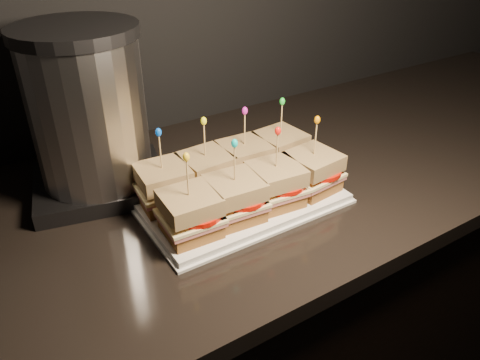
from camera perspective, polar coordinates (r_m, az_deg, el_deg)
cabinet at (r=1.43m, az=7.12°, el=-14.01°), size 2.26×0.69×0.86m
granite_slab at (r=1.16m, az=8.55°, el=1.87°), size 2.30×0.73×0.04m
platter at (r=0.97m, az=0.00°, el=-2.33°), size 0.40×0.25×0.02m
platter_rim at (r=0.97m, az=0.00°, el=-2.63°), size 0.41×0.26×0.01m
sandwich_0_bread_bot at (r=0.94m, az=-9.14°, el=-2.13°), size 0.10×0.10×0.03m
sandwich_0_ham at (r=0.93m, az=-9.22°, el=-1.26°), size 0.11×0.11×0.01m
sandwich_0_cheese at (r=0.93m, az=-9.26°, el=-0.89°), size 0.11×0.11×0.01m
sandwich_0_tomato at (r=0.92m, az=-8.47°, el=-0.46°), size 0.09×0.09×0.01m
sandwich_0_bread_top at (r=0.92m, az=-9.41°, el=0.60°), size 0.10×0.10×0.03m
sandwich_0_pick at (r=0.89m, az=-9.66°, el=3.15°), size 0.00×0.00×0.09m
sandwich_0_frill at (r=0.87m, az=-9.92°, el=5.76°), size 0.01×0.01×0.02m
sandwich_1_bread_bot at (r=0.98m, az=-4.11°, el=-0.52°), size 0.10×0.10×0.03m
sandwich_1_ham at (r=0.97m, az=-4.15°, el=0.33°), size 0.11×0.10×0.01m
sandwich_1_cheese at (r=0.96m, az=-4.16°, el=0.69°), size 0.11×0.11×0.01m
sandwich_1_tomato at (r=0.96m, az=-3.38°, el=1.12°), size 0.09×0.09×0.01m
sandwich_1_bread_top at (r=0.95m, az=-4.23°, el=2.16°), size 0.10×0.10×0.03m
sandwich_1_pick at (r=0.93m, az=-4.34°, el=4.65°), size 0.00×0.00×0.09m
sandwich_1_frill at (r=0.91m, az=-4.45°, el=7.19°), size 0.01×0.01×0.02m
sandwich_2_bread_bot at (r=1.02m, az=0.55°, el=0.97°), size 0.10×0.10×0.03m
sandwich_2_ham at (r=1.01m, az=0.55°, el=1.80°), size 0.11×0.10×0.01m
sandwich_2_cheese at (r=1.00m, az=0.55°, el=2.15°), size 0.11×0.11×0.01m
sandwich_2_tomato at (r=1.00m, az=1.32°, el=2.56°), size 0.09×0.09×0.01m
sandwich_2_bread_top at (r=0.99m, az=0.56°, el=3.57°), size 0.10×0.10×0.03m
sandwich_2_pick at (r=0.97m, az=0.58°, el=5.99°), size 0.00×0.00×0.09m
sandwich_2_frill at (r=0.95m, az=0.59°, el=8.44°), size 0.01×0.01×0.02m
sandwich_3_bread_bot at (r=1.06m, az=4.82°, el=2.33°), size 0.10×0.10×0.03m
sandwich_3_ham at (r=1.06m, az=4.86°, el=3.14°), size 0.11×0.11×0.01m
sandwich_3_cheese at (r=1.05m, az=4.88°, el=3.47°), size 0.11×0.11×0.01m
sandwich_3_tomato at (r=1.05m, az=5.62°, el=3.87°), size 0.09×0.09×0.01m
sandwich_3_bread_top at (r=1.04m, az=4.95°, el=4.85°), size 0.10×0.10×0.03m
sandwich_3_pick at (r=1.02m, az=5.06°, el=7.17°), size 0.00×0.00×0.09m
sandwich_3_frill at (r=1.00m, az=5.18°, el=9.52°), size 0.01×0.01×0.02m
sandwich_4_bread_bot at (r=0.86m, az=-6.01°, el=-5.65°), size 0.10×0.10×0.03m
sandwich_4_ham at (r=0.85m, az=-6.07°, el=-4.73°), size 0.11×0.10×0.01m
sandwich_4_cheese at (r=0.84m, az=-6.10°, el=-4.35°), size 0.11×0.11×0.01m
sandwich_4_tomato at (r=0.84m, az=-5.21°, el=-3.89°), size 0.09×0.09×0.01m
sandwich_4_bread_top at (r=0.83m, az=-6.21°, el=-2.76°), size 0.10×0.10×0.03m
sandwich_4_pick at (r=0.80m, az=-6.39°, el=-0.02°), size 0.00×0.00×0.09m
sandwich_4_frill at (r=0.78m, az=-6.58°, el=2.80°), size 0.01×0.01×0.02m
sandwich_5_bread_bot at (r=0.89m, az=-0.62°, el=-3.74°), size 0.10×0.10×0.03m
sandwich_5_ham at (r=0.88m, az=-0.63°, el=-2.84°), size 0.11×0.11×0.01m
sandwich_5_cheese at (r=0.88m, az=-0.63°, el=-2.47°), size 0.11×0.11×0.01m
sandwich_5_tomato at (r=0.88m, az=0.24°, el=-2.01°), size 0.09×0.09×0.01m
sandwich_5_bread_top at (r=0.86m, az=-0.64°, el=-0.91°), size 0.10×0.10×0.03m
sandwich_5_pick at (r=0.84m, az=-0.66°, el=1.76°), size 0.00×0.00×0.09m
sandwich_5_frill at (r=0.82m, az=-0.68°, el=4.50°), size 0.01×0.01×0.02m
sandwich_6_bread_bot at (r=0.94m, az=4.28°, el=-1.97°), size 0.10×0.10×0.03m
sandwich_6_ham at (r=0.93m, az=4.32°, el=-1.10°), size 0.11×0.11×0.01m
sandwich_6_cheese at (r=0.92m, az=4.34°, el=-0.73°), size 0.11×0.11×0.01m
sandwich_6_tomato at (r=0.92m, az=5.18°, el=-0.29°), size 0.09×0.09×0.01m
sandwich_6_bread_top at (r=0.91m, az=4.41°, el=0.78°), size 0.10×0.10×0.03m
sandwich_6_pick at (r=0.89m, az=4.53°, el=3.35°), size 0.00×0.00×0.09m
sandwich_6_frill at (r=0.87m, az=4.65°, el=5.98°), size 0.01×0.01×0.02m
sandwich_7_bread_bot at (r=0.99m, az=8.70°, el=-0.36°), size 0.10×0.10×0.03m
sandwich_7_ham at (r=0.98m, az=8.78°, el=0.49°), size 0.11×0.11×0.01m
sandwich_7_cheese at (r=0.98m, az=8.81°, el=0.84°), size 0.11×0.11×0.01m
sandwich_7_tomato at (r=0.98m, az=9.61°, el=1.26°), size 0.09×0.09×0.01m
sandwich_7_bread_top at (r=0.96m, az=8.94°, el=2.29°), size 0.10×0.10×0.03m
sandwich_7_pick at (r=0.94m, az=9.17°, el=4.75°), size 0.00×0.00×0.09m
sandwich_7_frill at (r=0.92m, az=9.40°, el=7.25°), size 0.01×0.01×0.02m
appliance_base at (r=1.05m, az=-16.57°, el=-0.30°), size 0.31×0.28×0.03m
appliance_body at (r=0.98m, az=-17.99°, el=7.85°), size 0.22×0.22×0.29m
appliance_lid at (r=0.93m, az=-19.61°, el=16.73°), size 0.24×0.24×0.02m
appliance at (r=0.98m, az=-17.94°, el=7.55°), size 0.27×0.22×0.35m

